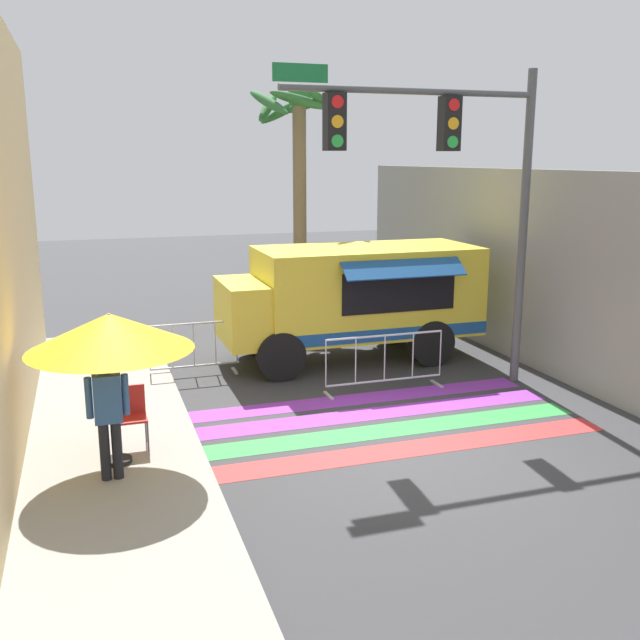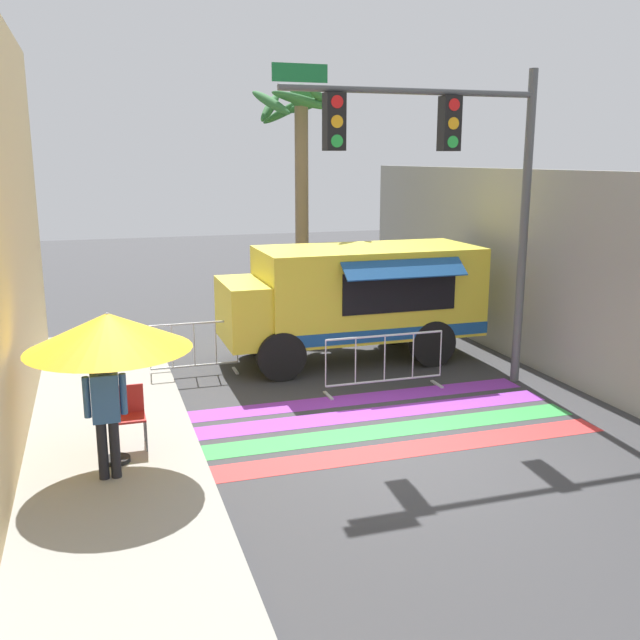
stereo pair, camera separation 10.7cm
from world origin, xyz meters
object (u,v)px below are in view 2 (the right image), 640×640
(folding_chair, at_px, (130,410))
(food_truck, at_px, (349,295))
(patio_umbrella, at_px, (108,332))
(barricade_side, at_px, (194,350))
(barricade_front, at_px, (385,363))
(traffic_signal_pole, at_px, (448,163))
(palm_tree, at_px, (301,151))
(vendor_person, at_px, (106,409))

(folding_chair, bearing_deg, food_truck, 50.79)
(patio_umbrella, bearing_deg, barricade_side, 68.09)
(barricade_side, bearing_deg, food_truck, 1.86)
(food_truck, bearing_deg, folding_chair, -141.77)
(barricade_front, bearing_deg, patio_umbrella, -156.87)
(food_truck, relative_size, traffic_signal_pole, 0.93)
(patio_umbrella, xyz_separation_m, barricade_side, (1.63, 4.04, -1.42))
(traffic_signal_pole, bearing_deg, barricade_side, 151.89)
(traffic_signal_pole, height_order, barricade_side, traffic_signal_pole)
(traffic_signal_pole, height_order, folding_chair, traffic_signal_pole)
(patio_umbrella, bearing_deg, folding_chair, 66.21)
(patio_umbrella, bearing_deg, barricade_front, 23.13)
(barricade_front, distance_m, palm_tree, 7.45)
(folding_chair, bearing_deg, patio_umbrella, -101.23)
(food_truck, relative_size, vendor_person, 3.23)
(traffic_signal_pole, relative_size, patio_umbrella, 2.62)
(food_truck, height_order, barricade_side, food_truck)
(barricade_side, bearing_deg, barricade_front, -32.66)
(vendor_person, distance_m, palm_tree, 10.82)
(traffic_signal_pole, distance_m, vendor_person, 6.99)
(food_truck, bearing_deg, traffic_signal_pole, -67.98)
(patio_umbrella, height_order, palm_tree, palm_tree)
(traffic_signal_pole, distance_m, barricade_side, 5.89)
(barricade_side, xyz_separation_m, palm_tree, (3.45, 4.41, 3.79))
(vendor_person, distance_m, barricade_front, 5.49)
(food_truck, relative_size, folding_chair, 6.00)
(folding_chair, height_order, barricade_front, barricade_front)
(patio_umbrella, distance_m, folding_chair, 1.40)
(traffic_signal_pole, bearing_deg, palm_tree, 96.03)
(traffic_signal_pole, xyz_separation_m, vendor_person, (-5.87, -2.30, -3.01))
(vendor_person, bearing_deg, traffic_signal_pole, 14.16)
(folding_chair, height_order, vendor_person, vendor_person)
(barricade_front, bearing_deg, traffic_signal_pole, -11.59)
(barricade_side, height_order, palm_tree, palm_tree)
(food_truck, bearing_deg, vendor_person, -136.84)
(palm_tree, bearing_deg, barricade_side, -128.06)
(food_truck, xyz_separation_m, vendor_person, (-4.93, -4.63, -0.33))
(vendor_person, height_order, barricade_side, vendor_person)
(food_truck, distance_m, palm_tree, 5.21)
(folding_chair, xyz_separation_m, barricade_side, (1.40, 3.53, -0.14))
(folding_chair, relative_size, vendor_person, 0.54)
(patio_umbrella, relative_size, vendor_person, 1.32)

